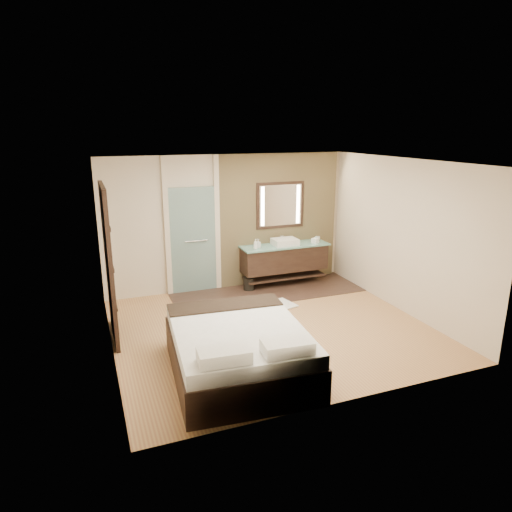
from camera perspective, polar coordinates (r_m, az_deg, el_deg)
name	(u,v)px	position (r m, az deg, el deg)	size (l,w,h in m)	color
floor	(271,328)	(7.63, 1.90, -8.98)	(5.00, 5.00, 0.00)	#A86D46
tile_strip	(268,292)	(9.21, 1.47, -4.50)	(3.80, 1.30, 0.01)	#32221B
stone_wall	(279,219)	(9.58, 2.90, 4.64)	(2.60, 0.08, 2.70)	tan
vanity	(284,258)	(9.50, 3.55, -0.24)	(1.85, 0.55, 0.88)	black
mirror_unit	(280,205)	(9.47, 3.06, 6.36)	(1.06, 0.04, 0.96)	black
frosted_door	(193,236)	(9.04, -7.90, 2.50)	(1.10, 0.12, 2.70)	#A7D3D1
shoji_partition	(109,263)	(7.26, -17.89, -0.88)	(0.06, 1.20, 2.40)	black
bed	(239,350)	(6.20, -2.19, -11.63)	(1.89, 2.28, 0.82)	black
bath_mat	(275,306)	(8.47, 2.42, -6.26)	(0.72, 0.50, 0.02)	white
waste_bin	(249,284)	(9.27, -0.91, -3.49)	(0.22, 0.22, 0.27)	black
tissue_box	(315,241)	(9.61, 7.40, 1.92)	(0.12, 0.12, 0.10)	white
soap_bottle_a	(255,244)	(9.04, -0.07, 1.51)	(0.08, 0.08, 0.20)	white
soap_bottle_b	(258,243)	(9.16, 0.25, 1.60)	(0.08, 0.08, 0.17)	#B2B2B2
soap_bottle_c	(316,240)	(9.63, 7.50, 2.05)	(0.11, 0.11, 0.14)	#A9D5CC
cup	(317,238)	(9.83, 7.67, 2.18)	(0.11, 0.11, 0.09)	white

